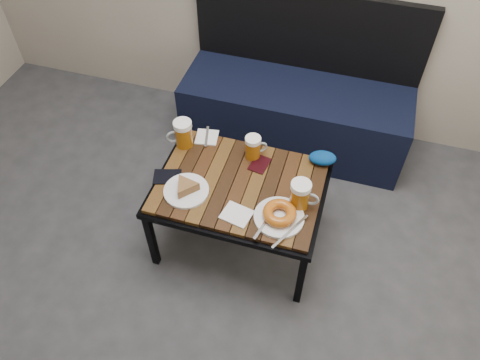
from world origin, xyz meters
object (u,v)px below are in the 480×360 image
(beer_mug_left, at_px, (183,134))
(passport_navy, at_px, (167,177))
(plate_pie, at_px, (186,189))
(plate_bagel, at_px, (279,215))
(cafe_table, at_px, (240,189))
(knit_pouch, at_px, (323,158))
(bench, at_px, (295,108))
(passport_burgundy, at_px, (260,164))
(beer_mug_right, at_px, (301,195))
(beer_mug_centre, at_px, (253,147))

(beer_mug_left, height_order, passport_navy, beer_mug_left)
(plate_pie, bearing_deg, plate_bagel, -3.22)
(cafe_table, bearing_deg, passport_navy, -170.06)
(cafe_table, distance_m, passport_navy, 0.37)
(passport_navy, relative_size, knit_pouch, 0.96)
(bench, distance_m, passport_burgundy, 0.75)
(beer_mug_right, relative_size, passport_navy, 1.13)
(beer_mug_centre, relative_size, beer_mug_right, 0.85)
(beer_mug_centre, bearing_deg, beer_mug_left, 149.65)
(knit_pouch, bearing_deg, plate_pie, -147.16)
(beer_mug_right, relative_size, plate_pie, 0.70)
(bench, bearing_deg, plate_bagel, -83.01)
(beer_mug_right, distance_m, passport_navy, 0.67)
(bench, height_order, beer_mug_left, bench)
(beer_mug_right, relative_size, passport_burgundy, 1.29)
(bench, height_order, beer_mug_right, bench)
(plate_pie, height_order, plate_bagel, plate_bagel)
(beer_mug_centre, height_order, passport_navy, beer_mug_centre)
(passport_navy, bearing_deg, beer_mug_centre, 108.71)
(cafe_table, height_order, beer_mug_right, beer_mug_right)
(cafe_table, height_order, passport_burgundy, passport_burgundy)
(cafe_table, height_order, plate_pie, plate_pie)
(beer_mug_centre, xyz_separation_m, knit_pouch, (0.35, 0.06, -0.03))
(plate_bagel, height_order, passport_navy, plate_bagel)
(plate_bagel, bearing_deg, beer_mug_right, 54.64)
(bench, relative_size, beer_mug_right, 9.11)
(passport_burgundy, bearing_deg, beer_mug_centre, 145.73)
(beer_mug_left, relative_size, plate_bagel, 0.52)
(passport_navy, bearing_deg, plate_bagel, 65.05)
(beer_mug_left, xyz_separation_m, beer_mug_centre, (0.37, 0.02, -0.01))
(beer_mug_left, xyz_separation_m, beer_mug_right, (0.67, -0.23, -0.00))
(bench, relative_size, knit_pouch, 9.95)
(cafe_table, bearing_deg, passport_burgundy, 68.79)
(beer_mug_centre, height_order, passport_burgundy, beer_mug_centre)
(beer_mug_centre, bearing_deg, passport_navy, -178.21)
(cafe_table, bearing_deg, plate_bagel, -32.78)
(knit_pouch, bearing_deg, bench, 112.43)
(bench, xyz_separation_m, cafe_table, (-0.11, -0.87, 0.16))
(beer_mug_centre, xyz_separation_m, plate_bagel, (0.22, -0.35, -0.04))
(beer_mug_left, distance_m, passport_navy, 0.25)
(cafe_table, bearing_deg, plate_pie, -152.18)
(cafe_table, relative_size, plate_bagel, 2.83)
(cafe_table, relative_size, beer_mug_right, 5.46)
(plate_pie, bearing_deg, bench, 70.98)
(beer_mug_centre, height_order, beer_mug_right, beer_mug_right)
(beer_mug_centre, bearing_deg, passport_burgundy, -77.71)
(knit_pouch, bearing_deg, passport_navy, -155.83)
(knit_pouch, bearing_deg, plate_bagel, -107.18)
(plate_pie, bearing_deg, beer_mug_left, 112.95)
(plate_pie, relative_size, knit_pouch, 1.57)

